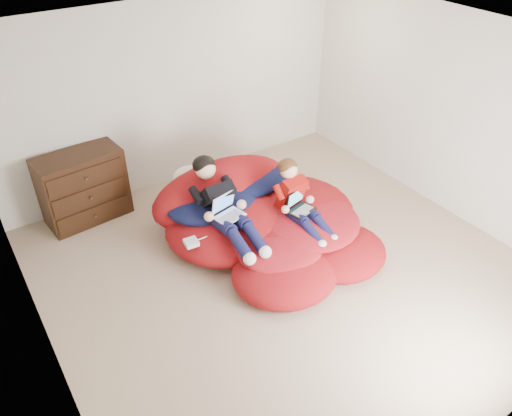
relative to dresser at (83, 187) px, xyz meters
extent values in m
cube|color=tan|center=(1.51, -2.23, -0.58)|extent=(5.10, 5.10, 0.25)
cube|color=beige|center=(1.51, 0.28, 0.79)|extent=(5.10, 0.02, 2.50)
cube|color=beige|center=(-1.00, -2.23, 0.79)|extent=(0.02, 5.10, 2.50)
cube|color=beige|center=(4.02, -2.23, 0.79)|extent=(0.02, 5.10, 2.50)
cube|color=white|center=(1.51, -2.23, 2.05)|extent=(5.10, 5.10, 0.02)
cube|color=black|center=(0.00, 0.01, 0.00)|extent=(1.06, 0.60, 0.92)
cube|color=black|center=(0.00, -0.26, -0.27)|extent=(0.91, 0.10, 0.22)
cylinder|color=#4C3F26|center=(0.00, -0.28, -0.27)|extent=(0.04, 0.06, 0.03)
cube|color=black|center=(0.00, -0.26, 0.00)|extent=(0.91, 0.10, 0.22)
cylinder|color=#4C3F26|center=(0.00, -0.28, 0.00)|extent=(0.04, 0.06, 0.03)
cube|color=black|center=(0.00, -0.26, 0.27)|extent=(0.91, 0.10, 0.22)
cylinder|color=#4C3F26|center=(0.00, -0.28, 0.27)|extent=(0.04, 0.06, 0.03)
ellipsoid|color=#A21216|center=(1.32, -1.40, -0.24)|extent=(1.65, 1.48, 0.59)
ellipsoid|color=#A21216|center=(2.10, -1.60, -0.26)|extent=(1.54, 1.49, 0.55)
ellipsoid|color=#A21216|center=(1.66, -1.98, -0.28)|extent=(1.40, 1.12, 0.45)
ellipsoid|color=#A21216|center=(1.39, -2.39, -0.32)|extent=(1.20, 1.10, 0.40)
ellipsoid|color=#A21216|center=(2.13, -2.46, -0.33)|extent=(1.10, 1.00, 0.36)
ellipsoid|color=#A21216|center=(1.43, -0.99, -0.06)|extent=(1.87, 0.83, 0.83)
ellipsoid|color=#11163D|center=(1.18, -1.18, 0.02)|extent=(1.14, 0.93, 0.29)
ellipsoid|color=#11163D|center=(1.79, -1.11, 0.06)|extent=(1.05, 0.73, 0.25)
ellipsoid|color=#AE1822|center=(2.02, -2.00, -0.12)|extent=(1.20, 1.20, 0.22)
ellipsoid|color=#AE1822|center=(1.48, -2.16, -0.16)|extent=(1.01, 0.91, 0.18)
ellipsoid|color=silver|center=(1.10, -0.73, 0.16)|extent=(0.40, 0.25, 0.25)
cube|color=black|center=(1.12, -1.36, 0.20)|extent=(0.34, 0.48, 0.48)
sphere|color=#ECB190|center=(1.12, -1.18, 0.48)|extent=(0.24, 0.24, 0.24)
ellipsoid|color=black|center=(1.12, -1.15, 0.52)|extent=(0.27, 0.25, 0.20)
cylinder|color=#12133A|center=(1.02, -1.72, 0.05)|extent=(0.16, 0.39, 0.22)
cylinder|color=#12133A|center=(1.02, -2.06, 0.02)|extent=(0.13, 0.38, 0.25)
sphere|color=white|center=(1.02, -2.25, -0.05)|extent=(0.14, 0.14, 0.14)
cylinder|color=#12133A|center=(1.22, -1.72, 0.05)|extent=(0.16, 0.39, 0.22)
cylinder|color=#12133A|center=(1.22, -2.06, 0.02)|extent=(0.13, 0.38, 0.25)
sphere|color=white|center=(1.22, -2.25, -0.05)|extent=(0.14, 0.14, 0.14)
cube|color=#B0160F|center=(1.92, -1.76, 0.17)|extent=(0.30, 0.29, 0.46)
sphere|color=#ECB190|center=(1.92, -1.70, 0.46)|extent=(0.21, 0.21, 0.21)
ellipsoid|color=#482A13|center=(1.92, -1.67, 0.49)|extent=(0.23, 0.22, 0.17)
cylinder|color=#12133A|center=(1.84, -1.99, -0.01)|extent=(0.14, 0.34, 0.19)
cylinder|color=#12133A|center=(1.84, -2.28, -0.04)|extent=(0.12, 0.32, 0.21)
sphere|color=white|center=(1.84, -2.45, -0.10)|extent=(0.12, 0.12, 0.12)
cylinder|color=#12133A|center=(2.01, -1.99, -0.01)|extent=(0.14, 0.34, 0.19)
cylinder|color=#12133A|center=(2.01, -2.28, -0.04)|extent=(0.12, 0.32, 0.21)
sphere|color=white|center=(2.01, -2.45, -0.10)|extent=(0.12, 0.12, 0.12)
cube|color=silver|center=(1.12, -1.70, 0.13)|extent=(0.36, 0.29, 0.01)
cube|color=gray|center=(1.12, -1.71, 0.14)|extent=(0.29, 0.18, 0.00)
cube|color=silver|center=(1.12, -1.57, 0.24)|extent=(0.32, 0.12, 0.22)
cube|color=#3D73D0|center=(1.12, -1.58, 0.25)|extent=(0.28, 0.10, 0.18)
cube|color=black|center=(1.92, -1.98, 0.05)|extent=(0.36, 0.29, 0.01)
cube|color=gray|center=(1.92, -1.99, 0.06)|extent=(0.29, 0.18, 0.00)
cube|color=black|center=(1.92, -1.85, 0.17)|extent=(0.31, 0.11, 0.22)
cube|color=teal|center=(1.92, -1.86, 0.17)|extent=(0.27, 0.09, 0.18)
cube|color=silver|center=(0.64, -1.69, -0.04)|extent=(0.15, 0.15, 0.05)
camera|label=1|loc=(-1.11, -5.58, 3.38)|focal=35.00mm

